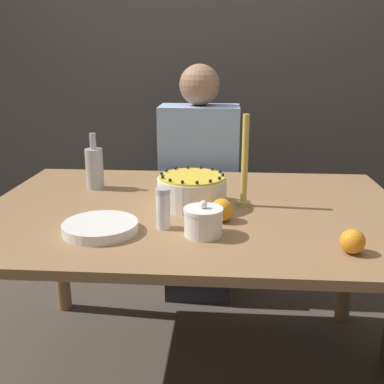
{
  "coord_description": "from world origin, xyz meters",
  "views": [
    {
      "loc": [
        0.1,
        -1.54,
        1.25
      ],
      "look_at": [
        -0.01,
        0.02,
        0.78
      ],
      "focal_mm": 42.0,
      "sensor_mm": 36.0,
      "label": 1
    }
  ],
  "objects_px": {
    "sugar_bowl": "(203,221)",
    "bottle": "(95,168)",
    "candle": "(245,169)",
    "cake": "(192,191)",
    "sugar_shaker": "(163,208)",
    "person_man_blue_shirt": "(199,198)"
  },
  "relations": [
    {
      "from": "sugar_bowl",
      "to": "sugar_shaker",
      "type": "height_order",
      "value": "sugar_shaker"
    },
    {
      "from": "cake",
      "to": "sugar_bowl",
      "type": "bearing_deg",
      "value": -78.84
    },
    {
      "from": "sugar_shaker",
      "to": "sugar_bowl",
      "type": "bearing_deg",
      "value": -20.9
    },
    {
      "from": "cake",
      "to": "person_man_blue_shirt",
      "type": "distance_m",
      "value": 0.76
    },
    {
      "from": "cake",
      "to": "bottle",
      "type": "bearing_deg",
      "value": 154.15
    },
    {
      "from": "sugar_shaker",
      "to": "candle",
      "type": "relative_size",
      "value": 0.39
    },
    {
      "from": "cake",
      "to": "bottle",
      "type": "height_order",
      "value": "bottle"
    },
    {
      "from": "candle",
      "to": "bottle",
      "type": "height_order",
      "value": "candle"
    },
    {
      "from": "sugar_bowl",
      "to": "candle",
      "type": "relative_size",
      "value": 0.36
    },
    {
      "from": "sugar_shaker",
      "to": "candle",
      "type": "distance_m",
      "value": 0.37
    },
    {
      "from": "sugar_bowl",
      "to": "bottle",
      "type": "relative_size",
      "value": 0.53
    },
    {
      "from": "cake",
      "to": "sugar_bowl",
      "type": "distance_m",
      "value": 0.28
    },
    {
      "from": "sugar_bowl",
      "to": "bottle",
      "type": "height_order",
      "value": "bottle"
    },
    {
      "from": "candle",
      "to": "person_man_blue_shirt",
      "type": "bearing_deg",
      "value": 106.21
    },
    {
      "from": "bottle",
      "to": "person_man_blue_shirt",
      "type": "xyz_separation_m",
      "value": [
        0.4,
        0.51,
        -0.28
      ]
    },
    {
      "from": "bottle",
      "to": "cake",
      "type": "bearing_deg",
      "value": -25.85
    },
    {
      "from": "sugar_shaker",
      "to": "candle",
      "type": "bearing_deg",
      "value": 43.16
    },
    {
      "from": "sugar_bowl",
      "to": "cake",
      "type": "bearing_deg",
      "value": 101.16
    },
    {
      "from": "sugar_shaker",
      "to": "bottle",
      "type": "distance_m",
      "value": 0.55
    },
    {
      "from": "cake",
      "to": "person_man_blue_shirt",
      "type": "height_order",
      "value": "person_man_blue_shirt"
    },
    {
      "from": "sugar_shaker",
      "to": "person_man_blue_shirt",
      "type": "distance_m",
      "value": 0.98
    },
    {
      "from": "sugar_bowl",
      "to": "sugar_shaker",
      "type": "bearing_deg",
      "value": 159.1
    }
  ]
}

